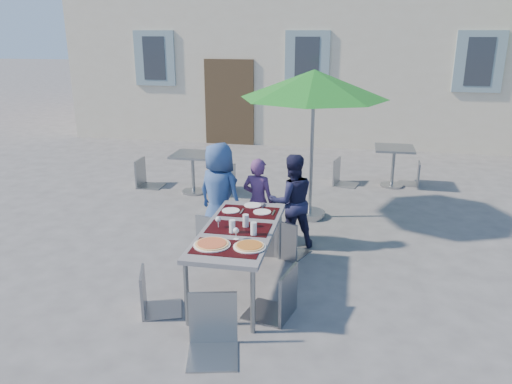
% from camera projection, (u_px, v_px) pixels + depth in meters
% --- Properties ---
extents(ground, '(90.00, 90.00, 0.00)m').
position_uv_depth(ground, '(239.00, 281.00, 6.01)').
color(ground, '#4D4D50').
rests_on(ground, ground).
extents(dining_table, '(0.80, 1.85, 0.76)m').
position_uv_depth(dining_table, '(239.00, 233.00, 5.65)').
color(dining_table, '#504F54').
rests_on(dining_table, ground).
extents(pizza_near_left, '(0.39, 0.39, 0.03)m').
position_uv_depth(pizza_near_left, '(212.00, 244.00, 5.18)').
color(pizza_near_left, white).
rests_on(pizza_near_left, dining_table).
extents(pizza_near_right, '(0.34, 0.34, 0.03)m').
position_uv_depth(pizza_near_right, '(250.00, 246.00, 5.13)').
color(pizza_near_right, white).
rests_on(pizza_near_right, dining_table).
extents(glassware, '(0.51, 0.43, 0.15)m').
position_uv_depth(glassware, '(240.00, 225.00, 5.52)').
color(glassware, silver).
rests_on(glassware, dining_table).
extents(place_settings, '(0.65, 0.47, 0.01)m').
position_uv_depth(place_settings, '(249.00, 209.00, 6.22)').
color(place_settings, white).
rests_on(place_settings, dining_table).
extents(child_0, '(0.83, 0.71, 1.45)m').
position_uv_depth(child_0, '(219.00, 194.00, 6.91)').
color(child_0, '#2F4B82').
rests_on(child_0, ground).
extents(child_1, '(0.51, 0.39, 1.24)m').
position_uv_depth(child_1, '(258.00, 201.00, 6.94)').
color(child_1, '#563165').
rests_on(child_1, ground).
extents(child_2, '(0.74, 0.59, 1.32)m').
position_uv_depth(child_2, '(292.00, 201.00, 6.82)').
color(child_2, '#1B1C3B').
rests_on(child_2, ground).
extents(chair_0, '(0.53, 0.53, 0.98)m').
position_uv_depth(chair_0, '(213.00, 211.00, 6.71)').
color(chair_0, '#949A9F').
rests_on(chair_0, ground).
extents(chair_1, '(0.46, 0.47, 0.94)m').
position_uv_depth(chair_1, '(270.00, 216.00, 6.59)').
color(chair_1, gray).
rests_on(chair_1, ground).
extents(chair_2, '(0.58, 0.58, 1.00)m').
position_uv_depth(chair_2, '(286.00, 215.00, 6.51)').
color(chair_2, gray).
rests_on(chair_2, ground).
extents(chair_3, '(0.52, 0.52, 0.91)m').
position_uv_depth(chair_3, '(151.00, 266.00, 5.21)').
color(chair_3, gray).
rests_on(chair_3, ground).
extents(chair_4, '(0.56, 0.56, 1.05)m').
position_uv_depth(chair_4, '(279.00, 263.00, 5.10)').
color(chair_4, gray).
rests_on(chair_4, ground).
extents(chair_5, '(0.56, 0.56, 1.04)m').
position_uv_depth(chair_5, '(212.00, 292.00, 4.53)').
color(chair_5, gray).
rests_on(chair_5, ground).
extents(patio_umbrella, '(2.25, 2.25, 2.34)m').
position_uv_depth(patio_umbrella, '(314.00, 86.00, 7.46)').
color(patio_umbrella, '#9DA0A4').
rests_on(patio_umbrella, ground).
extents(cafe_table_0, '(0.70, 0.70, 0.75)m').
position_uv_depth(cafe_table_0, '(193.00, 166.00, 9.17)').
color(cafe_table_0, '#9DA0A4').
rests_on(cafe_table_0, ground).
extents(bg_chair_l_0, '(0.46, 0.45, 1.02)m').
position_uv_depth(bg_chair_l_0, '(144.00, 156.00, 9.52)').
color(bg_chair_l_0, gray).
rests_on(bg_chair_l_0, ground).
extents(bg_chair_r_0, '(0.55, 0.55, 0.96)m').
position_uv_depth(bg_chair_r_0, '(224.00, 162.00, 9.24)').
color(bg_chair_r_0, '#93999E').
rests_on(bg_chair_r_0, ground).
extents(cafe_table_1, '(0.72, 0.72, 0.78)m').
position_uv_depth(cafe_table_1, '(394.00, 159.00, 9.54)').
color(cafe_table_1, '#9DA0A4').
rests_on(cafe_table_1, ground).
extents(bg_chair_l_1, '(0.52, 0.52, 0.97)m').
position_uv_depth(bg_chair_l_1, '(343.00, 156.00, 9.65)').
color(bg_chair_l_1, gray).
rests_on(bg_chair_l_1, ground).
extents(bg_chair_r_1, '(0.40, 0.40, 0.85)m').
position_uv_depth(bg_chair_r_1, '(415.00, 160.00, 9.67)').
color(bg_chair_r_1, gray).
rests_on(bg_chair_r_1, ground).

